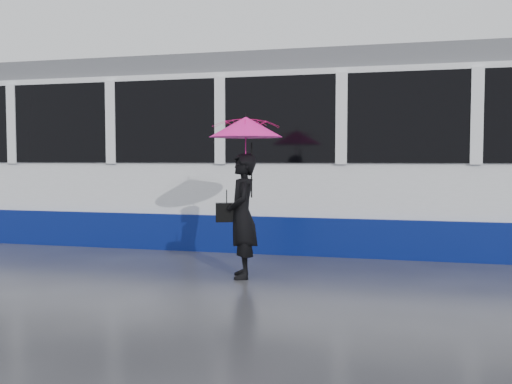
# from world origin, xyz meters

# --- Properties ---
(ground) EXTENTS (90.00, 90.00, 0.00)m
(ground) POSITION_xyz_m (0.00, 0.00, 0.00)
(ground) COLOR #2A2A2F
(ground) RESTS_ON ground
(rails) EXTENTS (34.00, 1.51, 0.02)m
(rails) POSITION_xyz_m (0.00, 2.50, 0.01)
(rails) COLOR #3F3D38
(rails) RESTS_ON ground
(tram) EXTENTS (26.00, 2.56, 3.35)m
(tram) POSITION_xyz_m (0.85, 2.50, 1.64)
(tram) COLOR white
(tram) RESTS_ON ground
(woman) EXTENTS (0.56, 0.69, 1.63)m
(woman) POSITION_xyz_m (-0.74, -0.61, 0.82)
(woman) COLOR black
(woman) RESTS_ON ground
(umbrella) EXTENTS (1.22, 1.22, 1.10)m
(umbrella) POSITION_xyz_m (-0.69, -0.61, 1.79)
(umbrella) COLOR #EB1392
(umbrella) RESTS_ON ground
(handbag) EXTENTS (0.32, 0.21, 0.43)m
(handbag) POSITION_xyz_m (-0.96, -0.59, 0.86)
(handbag) COLOR black
(handbag) RESTS_ON ground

